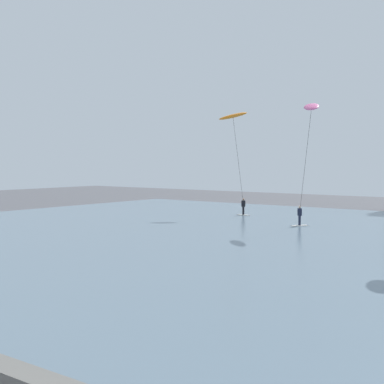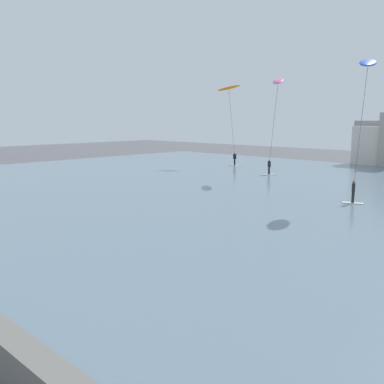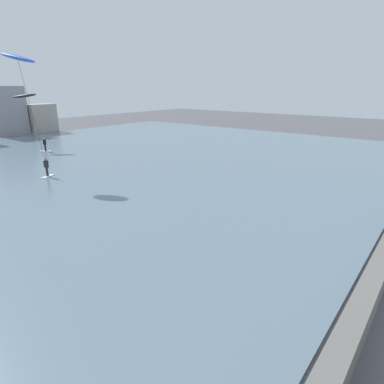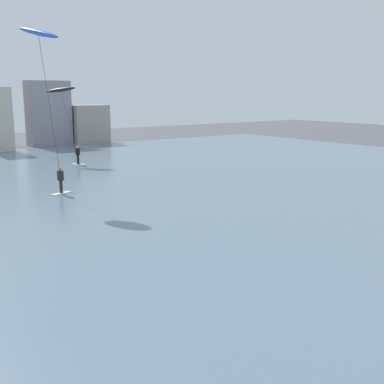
# 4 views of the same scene
# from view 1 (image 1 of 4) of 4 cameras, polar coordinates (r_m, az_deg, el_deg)

# --- Properties ---
(kitesurfer_pink) EXTENTS (3.33, 3.43, 10.15)m
(kitesurfer_pink) POSITION_cam_1_polar(r_m,az_deg,el_deg) (46.19, 11.69, 7.38)
(kitesurfer_pink) COLOR silver
(kitesurfer_pink) RESTS_ON water_bay
(kitesurfer_orange) EXTENTS (3.82, 2.91, 10.30)m
(kitesurfer_orange) POSITION_cam_1_polar(r_m,az_deg,el_deg) (57.27, 4.22, 6.59)
(kitesurfer_orange) COLOR silver
(kitesurfer_orange) RESTS_ON water_bay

